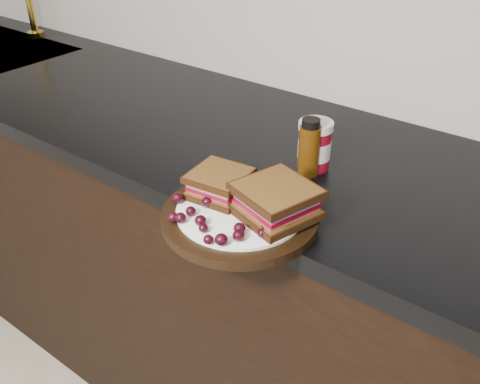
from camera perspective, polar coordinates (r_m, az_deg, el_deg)
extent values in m
cube|color=black|center=(1.54, -0.81, -9.54)|extent=(3.96, 0.58, 0.86)
cube|color=black|center=(1.28, -0.96, 5.70)|extent=(3.98, 0.60, 0.04)
cylinder|color=black|center=(0.95, 0.00, -2.62)|extent=(0.28, 0.28, 0.02)
ellipsoid|color=black|center=(0.96, -6.67, -0.63)|extent=(0.02, 0.02, 0.02)
ellipsoid|color=black|center=(0.92, -5.28, -2.04)|extent=(0.02, 0.02, 0.02)
ellipsoid|color=black|center=(0.91, -7.15, -2.66)|extent=(0.02, 0.02, 0.02)
ellipsoid|color=black|center=(0.91, -6.38, -2.75)|extent=(0.02, 0.02, 0.02)
ellipsoid|color=black|center=(0.90, -4.24, -3.06)|extent=(0.02, 0.02, 0.02)
ellipsoid|color=black|center=(0.88, -3.93, -3.86)|extent=(0.02, 0.02, 0.02)
ellipsoid|color=black|center=(0.86, -3.40, -5.07)|extent=(0.02, 0.02, 0.02)
ellipsoid|color=black|center=(0.85, -2.01, -5.08)|extent=(0.02, 0.02, 0.02)
ellipsoid|color=black|center=(0.86, -0.17, -4.66)|extent=(0.02, 0.02, 0.02)
ellipsoid|color=black|center=(0.88, -0.06, -3.89)|extent=(0.02, 0.02, 0.02)
ellipsoid|color=black|center=(0.87, 2.38, -4.38)|extent=(0.02, 0.02, 0.02)
ellipsoid|color=black|center=(0.88, 2.55, -4.08)|extent=(0.02, 0.02, 0.02)
ellipsoid|color=black|center=(0.89, 4.16, -3.73)|extent=(0.02, 0.02, 0.02)
ellipsoid|color=black|center=(0.91, 5.18, -2.51)|extent=(0.02, 0.02, 0.02)
ellipsoid|color=black|center=(0.93, 5.22, -2.00)|extent=(0.02, 0.02, 0.02)
ellipsoid|color=black|center=(0.94, 3.21, -1.16)|extent=(0.02, 0.02, 0.02)
ellipsoid|color=black|center=(1.00, -1.30, 0.74)|extent=(0.02, 0.02, 0.01)
ellipsoid|color=black|center=(0.98, -1.18, 0.46)|extent=(0.02, 0.02, 0.02)
ellipsoid|color=black|center=(0.99, -3.53, 0.78)|extent=(0.02, 0.02, 0.02)
ellipsoid|color=black|center=(0.98, -3.54, 0.04)|extent=(0.02, 0.02, 0.01)
ellipsoid|color=black|center=(0.94, -3.52, -1.05)|extent=(0.02, 0.02, 0.02)
ellipsoid|color=black|center=(0.98, -1.10, 0.33)|extent=(0.02, 0.02, 0.01)
ellipsoid|color=black|center=(0.98, -2.68, 0.19)|extent=(0.02, 0.02, 0.02)
ellipsoid|color=black|center=(0.99, -3.67, 0.77)|extent=(0.02, 0.02, 0.02)
cylinder|color=maroon|center=(1.10, 7.95, 4.96)|extent=(0.09, 0.09, 0.10)
cylinder|color=#482707|center=(1.08, 7.40, 4.77)|extent=(0.05, 0.05, 0.12)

